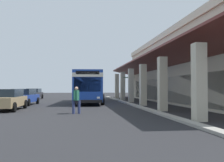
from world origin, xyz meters
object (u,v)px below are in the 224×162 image
parked_sedan_blue (24,97)px  parked_sedan_tan (7,99)px  parked_sedan_charcoal (34,94)px  pedestrian (76,99)px  potted_palm (129,96)px  transit_bus (89,85)px

parked_sedan_blue → parked_sedan_tan: bearing=0.6°
parked_sedan_charcoal → pedestrian: (21.01, 6.24, 0.16)m
parked_sedan_blue → potted_palm: size_ratio=1.51×
parked_sedan_blue → potted_palm: potted_palm is taller
parked_sedan_charcoal → parked_sedan_tan: (17.95, 1.40, 0.00)m
transit_bus → parked_sedan_tan: 10.08m
transit_bus → pedestrian: transit_bus is taller
transit_bus → potted_palm: transit_bus is taller
transit_bus → pedestrian: 11.15m
parked_sedan_charcoal → pedestrian: 21.91m
parked_sedan_tan → pedestrian: bearing=57.7°
pedestrian → potted_palm: potted_palm is taller
parked_sedan_charcoal → potted_palm: 13.86m
parked_sedan_charcoal → pedestrian: pedestrian is taller
parked_sedan_tan → transit_bus: bearing=142.9°
parked_sedan_blue → parked_sedan_charcoal: same height
parked_sedan_charcoal → parked_sedan_blue: bearing=6.1°
parked_sedan_tan → potted_palm: potted_palm is taller
parked_sedan_charcoal → parked_sedan_tan: 18.00m
parked_sedan_tan → pedestrian: (3.06, 4.84, 0.16)m
transit_bus → pedestrian: size_ratio=6.98×
transit_bus → potted_palm: (-4.00, 5.06, -1.24)m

